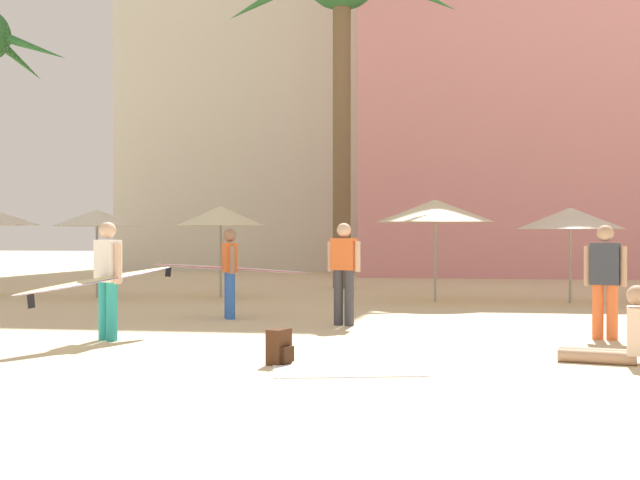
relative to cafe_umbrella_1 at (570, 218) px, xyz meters
The scene contains 13 objects.
ground 13.08m from the cafe_umbrella_1, 110.15° to the right, with size 120.00×120.00×0.00m, color beige.
hotel_tower_gray 23.14m from the cafe_umbrella_1, 116.43° to the left, with size 13.79×11.69×23.75m, color beige.
cafe_umbrella_1 is the anchor object (origin of this frame).
cafe_umbrella_2 8.15m from the cafe_umbrella_1, behind, with size 2.16×2.16×2.23m.
cafe_umbrella_4 3.01m from the cafe_umbrella_1, behind, with size 2.70×2.70×2.34m.
cafe_umbrella_5 11.11m from the cafe_umbrella_1, behind, with size 2.08×2.08×2.13m.
beach_towel 10.32m from the cafe_umbrella_1, 113.71° to the right, with size 1.68×0.84×0.01m, color white.
backpack 10.36m from the cafe_umbrella_1, 118.79° to the right, with size 0.32×0.35×0.42m.
person_near_left 8.54m from the cafe_umbrella_1, 96.20° to the right, with size 1.06×0.60×0.94m.
person_mid_center 7.96m from the cafe_umbrella_1, 148.77° to the right, with size 2.83×1.72×1.64m.
person_mid_left 10.77m from the cafe_umbrella_1, 136.52° to the right, with size 1.52×2.71×1.72m.
person_far_left 6.84m from the cafe_umbrella_1, 132.60° to the right, with size 0.60×0.34×1.73m.
person_near_right 6.30m from the cafe_umbrella_1, 95.59° to the right, with size 0.60×0.34×1.68m.
Camera 1 is at (1.26, -5.82, 1.55)m, focal length 43.47 mm.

